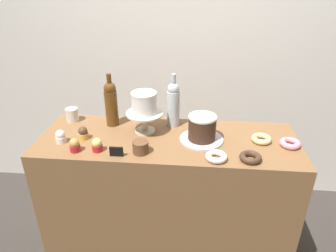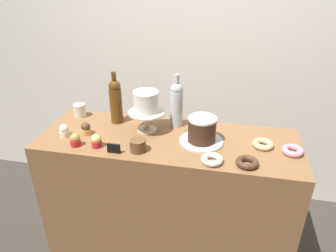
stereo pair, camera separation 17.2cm
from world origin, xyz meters
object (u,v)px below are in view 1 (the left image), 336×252
object	(u,v)px
cupcake_chocolate	(83,133)
cupcake_vanilla	(61,137)
cake_stand_pedestal	(145,119)
donut_glazed	(261,139)
cookie_stack	(141,147)
price_sign_chalkboard	(116,152)
wine_bottle_amber	(111,103)
chocolate_round_cake	(202,128)
donut_chocolate	(251,157)
coffee_cup_ceramic	(72,115)
white_layer_cake	(144,103)
cupcake_caramel	(75,145)
wine_bottle_clear	(173,103)
cupcake_lemon	(97,145)
donut_pink	(290,143)
donut_sugar	(216,157)

from	to	relation	value
cupcake_chocolate	cupcake_vanilla	world-z (taller)	same
cake_stand_pedestal	donut_glazed	world-z (taller)	cake_stand_pedestal
cupcake_vanilla	cookie_stack	size ratio (longest dim) A/B	0.88
price_sign_chalkboard	wine_bottle_amber	bearing A→B (deg)	107.16
cupcake_chocolate	donut_glazed	size ratio (longest dim) A/B	0.66
cookie_stack	chocolate_round_cake	bearing A→B (deg)	26.49
chocolate_round_cake	donut_chocolate	size ratio (longest dim) A/B	1.39
cake_stand_pedestal	coffee_cup_ceramic	world-z (taller)	cake_stand_pedestal
white_layer_cake	price_sign_chalkboard	distance (m)	0.33
cupcake_caramel	donut_chocolate	world-z (taller)	cupcake_caramel
wine_bottle_clear	cupcake_chocolate	world-z (taller)	wine_bottle_clear
price_sign_chalkboard	cupcake_lemon	bearing A→B (deg)	159.91
cupcake_lemon	cupcake_vanilla	bearing A→B (deg)	163.02
wine_bottle_amber	cupcake_lemon	size ratio (longest dim) A/B	4.38
cupcake_chocolate	price_sign_chalkboard	world-z (taller)	cupcake_chocolate
white_layer_cake	cupcake_lemon	world-z (taller)	white_layer_cake
cake_stand_pedestal	donut_pink	size ratio (longest dim) A/B	1.91
cupcake_vanilla	cookie_stack	distance (m)	0.46
cupcake_lemon	price_sign_chalkboard	distance (m)	0.12
donut_chocolate	coffee_cup_ceramic	distance (m)	1.11
donut_pink	cookie_stack	distance (m)	0.81
price_sign_chalkboard	wine_bottle_clear	bearing A→B (deg)	54.90
cupcake_vanilla	cupcake_chocolate	bearing A→B (deg)	24.50
cupcake_lemon	coffee_cup_ceramic	distance (m)	0.42
donut_chocolate	cupcake_caramel	bearing A→B (deg)	179.79
donut_chocolate	cookie_stack	bearing A→B (deg)	178.01
donut_glazed	cookie_stack	bearing A→B (deg)	-164.79
wine_bottle_clear	donut_sugar	bearing A→B (deg)	-55.61
white_layer_cake	chocolate_round_cake	xyz separation A→B (m)	(0.33, -0.07, -0.11)
chocolate_round_cake	cupcake_lemon	distance (m)	0.57
donut_glazed	cookie_stack	distance (m)	0.67
cupcake_lemon	donut_sugar	size ratio (longest dim) A/B	0.66
chocolate_round_cake	donut_sugar	bearing A→B (deg)	-68.47
cake_stand_pedestal	donut_pink	xyz separation A→B (m)	(0.81, -0.09, -0.07)
coffee_cup_ceramic	chocolate_round_cake	bearing A→B (deg)	-12.06
cupcake_caramel	price_sign_chalkboard	xyz separation A→B (m)	(0.23, -0.03, -0.01)
coffee_cup_ceramic	cupcake_vanilla	bearing A→B (deg)	-82.98
cupcake_caramel	donut_glazed	size ratio (longest dim) A/B	0.66
chocolate_round_cake	donut_chocolate	xyz separation A→B (m)	(0.24, -0.18, -0.06)
chocolate_round_cake	cupcake_caramel	bearing A→B (deg)	-165.29
cupcake_lemon	cookie_stack	world-z (taller)	cupcake_lemon
wine_bottle_amber	cupcake_vanilla	distance (m)	0.35
cupcake_vanilla	wine_bottle_amber	bearing A→B (deg)	45.97
cake_stand_pedestal	cupcake_vanilla	world-z (taller)	cake_stand_pedestal
cupcake_lemon	donut_sugar	bearing A→B (deg)	-2.39
cake_stand_pedestal	donut_sugar	world-z (taller)	cake_stand_pedestal
chocolate_round_cake	coffee_cup_ceramic	world-z (taller)	chocolate_round_cake
wine_bottle_clear	donut_glazed	world-z (taller)	wine_bottle_clear
donut_chocolate	price_sign_chalkboard	world-z (taller)	price_sign_chalkboard
cake_stand_pedestal	donut_chocolate	bearing A→B (deg)	-23.58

